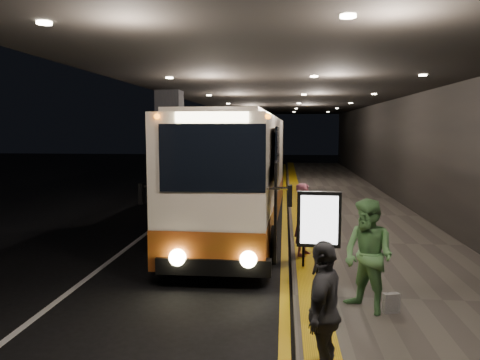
{
  "coord_description": "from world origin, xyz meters",
  "views": [
    {
      "loc": [
        2.32,
        -11.4,
        3.15
      ],
      "look_at": [
        1.07,
        1.67,
        1.7
      ],
      "focal_mm": 35.0,
      "sensor_mm": 36.0,
      "label": 1
    }
  ],
  "objects_px": {
    "passenger_waiting_grey": "(324,312)",
    "bag_polka": "(391,303)",
    "coach_main": "(240,177)",
    "passenger_boarding": "(304,220)",
    "stanchion_post": "(303,243)",
    "info_sign": "(319,221)",
    "coach_second": "(258,152)",
    "passenger_waiting_green": "(368,256)"
  },
  "relations": [
    {
      "from": "passenger_waiting_grey",
      "to": "bag_polka",
      "type": "xyz_separation_m",
      "value": [
        1.28,
        2.22,
        -0.69
      ]
    },
    {
      "from": "coach_main",
      "to": "passenger_boarding",
      "type": "xyz_separation_m",
      "value": [
        1.83,
        -3.17,
        -0.65
      ]
    },
    {
      "from": "coach_main",
      "to": "stanchion_post",
      "type": "relative_size",
      "value": 10.64
    },
    {
      "from": "info_sign",
      "to": "stanchion_post",
      "type": "bearing_deg",
      "value": 108.83
    },
    {
      "from": "coach_main",
      "to": "bag_polka",
      "type": "bearing_deg",
      "value": -63.12
    },
    {
      "from": "info_sign",
      "to": "stanchion_post",
      "type": "relative_size",
      "value": 1.7
    },
    {
      "from": "coach_main",
      "to": "coach_second",
      "type": "xyz_separation_m",
      "value": [
        -0.22,
        13.82,
        0.08
      ]
    },
    {
      "from": "coach_main",
      "to": "bag_polka",
      "type": "relative_size",
      "value": 34.56
    },
    {
      "from": "coach_main",
      "to": "passenger_waiting_grey",
      "type": "relative_size",
      "value": 6.53
    },
    {
      "from": "bag_polka",
      "to": "coach_second",
      "type": "bearing_deg",
      "value": 99.28
    },
    {
      "from": "coach_second",
      "to": "info_sign",
      "type": "relative_size",
      "value": 6.48
    },
    {
      "from": "coach_second",
      "to": "stanchion_post",
      "type": "xyz_separation_m",
      "value": [
        2.0,
        -17.92,
        -1.07
      ]
    },
    {
      "from": "coach_second",
      "to": "bag_polka",
      "type": "height_order",
      "value": "coach_second"
    },
    {
      "from": "coach_second",
      "to": "passenger_waiting_green",
      "type": "distance_m",
      "value": 20.56
    },
    {
      "from": "passenger_waiting_grey",
      "to": "stanchion_post",
      "type": "height_order",
      "value": "passenger_waiting_grey"
    },
    {
      "from": "coach_main",
      "to": "stanchion_post",
      "type": "distance_m",
      "value": 4.57
    },
    {
      "from": "passenger_boarding",
      "to": "info_sign",
      "type": "relative_size",
      "value": 0.96
    },
    {
      "from": "coach_second",
      "to": "passenger_waiting_grey",
      "type": "relative_size",
      "value": 6.77
    },
    {
      "from": "passenger_boarding",
      "to": "passenger_waiting_green",
      "type": "xyz_separation_m",
      "value": [
        0.89,
        -3.35,
        0.07
      ]
    },
    {
      "from": "passenger_waiting_grey",
      "to": "coach_main",
      "type": "bearing_deg",
      "value": -149.43
    },
    {
      "from": "passenger_boarding",
      "to": "bag_polka",
      "type": "bearing_deg",
      "value": -136.98
    },
    {
      "from": "coach_second",
      "to": "passenger_waiting_grey",
      "type": "height_order",
      "value": "coach_second"
    },
    {
      "from": "passenger_waiting_green",
      "to": "stanchion_post",
      "type": "distance_m",
      "value": 2.63
    },
    {
      "from": "passenger_boarding",
      "to": "coach_main",
      "type": "bearing_deg",
      "value": 52.12
    },
    {
      "from": "coach_second",
      "to": "info_sign",
      "type": "height_order",
      "value": "coach_second"
    },
    {
      "from": "coach_second",
      "to": "passenger_boarding",
      "type": "height_order",
      "value": "coach_second"
    },
    {
      "from": "passenger_boarding",
      "to": "stanchion_post",
      "type": "relative_size",
      "value": 1.64
    },
    {
      "from": "passenger_waiting_green",
      "to": "passenger_waiting_grey",
      "type": "distance_m",
      "value": 2.4
    },
    {
      "from": "coach_main",
      "to": "coach_second",
      "type": "relative_size",
      "value": 0.96
    },
    {
      "from": "coach_main",
      "to": "passenger_boarding",
      "type": "distance_m",
      "value": 3.71
    },
    {
      "from": "bag_polka",
      "to": "stanchion_post",
      "type": "relative_size",
      "value": 0.31
    },
    {
      "from": "passenger_boarding",
      "to": "info_sign",
      "type": "distance_m",
      "value": 1.94
    },
    {
      "from": "info_sign",
      "to": "coach_second",
      "type": "bearing_deg",
      "value": 101.16
    },
    {
      "from": "passenger_waiting_green",
      "to": "stanchion_post",
      "type": "bearing_deg",
      "value": 159.85
    },
    {
      "from": "stanchion_post",
      "to": "passenger_boarding",
      "type": "bearing_deg",
      "value": 86.92
    },
    {
      "from": "coach_second",
      "to": "passenger_waiting_green",
      "type": "bearing_deg",
      "value": -80.82
    },
    {
      "from": "bag_polka",
      "to": "stanchion_post",
      "type": "height_order",
      "value": "stanchion_post"
    },
    {
      "from": "passenger_boarding",
      "to": "bag_polka",
      "type": "relative_size",
      "value": 5.32
    },
    {
      "from": "coach_main",
      "to": "passenger_boarding",
      "type": "height_order",
      "value": "coach_main"
    },
    {
      "from": "coach_main",
      "to": "passenger_waiting_green",
      "type": "bearing_deg",
      "value": -65.92
    },
    {
      "from": "bag_polka",
      "to": "info_sign",
      "type": "xyz_separation_m",
      "value": [
        -1.08,
        1.46,
        1.04
      ]
    },
    {
      "from": "coach_main",
      "to": "info_sign",
      "type": "bearing_deg",
      "value": -66.78
    }
  ]
}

